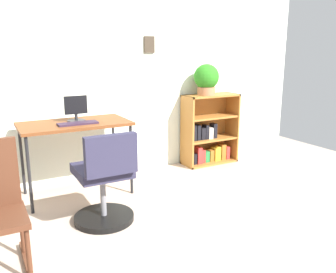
{
  "coord_description": "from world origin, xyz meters",
  "views": [
    {
      "loc": [
        -1.5,
        -1.78,
        1.45
      ],
      "look_at": [
        0.09,
        1.12,
        0.65
      ],
      "focal_mm": 37.87,
      "sensor_mm": 36.0,
      "label": 1
    }
  ],
  "objects_px": {
    "office_chair": "(105,184)",
    "bookshelf_low": "(208,133)",
    "desk": "(75,128)",
    "potted_plant_on_shelf": "(206,79)",
    "keyboard": "(78,123)",
    "monitor": "(76,110)"
  },
  "relations": [
    {
      "from": "office_chair",
      "to": "bookshelf_low",
      "type": "bearing_deg",
      "value": 30.04
    },
    {
      "from": "desk",
      "to": "office_chair",
      "type": "distance_m",
      "value": 0.84
    },
    {
      "from": "desk",
      "to": "keyboard",
      "type": "distance_m",
      "value": 0.13
    },
    {
      "from": "keyboard",
      "to": "potted_plant_on_shelf",
      "type": "relative_size",
      "value": 0.98
    },
    {
      "from": "desk",
      "to": "bookshelf_low",
      "type": "height_order",
      "value": "bookshelf_low"
    },
    {
      "from": "bookshelf_low",
      "to": "keyboard",
      "type": "bearing_deg",
      "value": -168.64
    },
    {
      "from": "keyboard",
      "to": "office_chair",
      "type": "height_order",
      "value": "office_chair"
    },
    {
      "from": "desk",
      "to": "potted_plant_on_shelf",
      "type": "height_order",
      "value": "potted_plant_on_shelf"
    },
    {
      "from": "monitor",
      "to": "desk",
      "type": "bearing_deg",
      "value": -126.49
    },
    {
      "from": "potted_plant_on_shelf",
      "to": "office_chair",
      "type": "bearing_deg",
      "value": -150.11
    },
    {
      "from": "office_chair",
      "to": "bookshelf_low",
      "type": "relative_size",
      "value": 0.91
    },
    {
      "from": "monitor",
      "to": "office_chair",
      "type": "relative_size",
      "value": 0.31
    },
    {
      "from": "keyboard",
      "to": "office_chair",
      "type": "relative_size",
      "value": 0.46
    },
    {
      "from": "potted_plant_on_shelf",
      "to": "keyboard",
      "type": "bearing_deg",
      "value": -169.78
    },
    {
      "from": "keyboard",
      "to": "office_chair",
      "type": "bearing_deg",
      "value": -87.31
    },
    {
      "from": "keyboard",
      "to": "bookshelf_low",
      "type": "relative_size",
      "value": 0.42
    },
    {
      "from": "desk",
      "to": "monitor",
      "type": "xyz_separation_m",
      "value": [
        0.03,
        0.05,
        0.18
      ]
    },
    {
      "from": "office_chair",
      "to": "bookshelf_low",
      "type": "height_order",
      "value": "bookshelf_low"
    },
    {
      "from": "bookshelf_low",
      "to": "potted_plant_on_shelf",
      "type": "relative_size",
      "value": 2.35
    },
    {
      "from": "monitor",
      "to": "bookshelf_low",
      "type": "xyz_separation_m",
      "value": [
        1.76,
        0.2,
        -0.47
      ]
    },
    {
      "from": "desk",
      "to": "monitor",
      "type": "distance_m",
      "value": 0.19
    },
    {
      "from": "desk",
      "to": "office_chair",
      "type": "relative_size",
      "value": 1.29
    }
  ]
}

